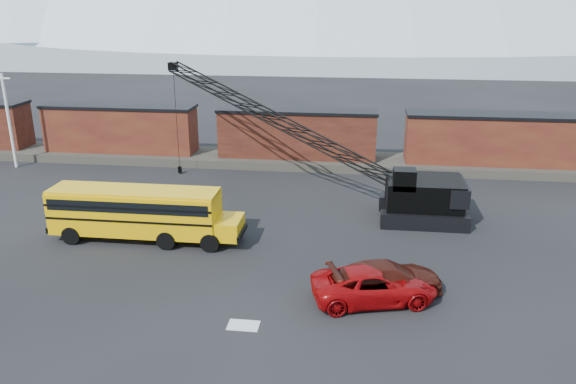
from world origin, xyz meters
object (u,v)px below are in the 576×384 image
at_px(red_pickup, 374,285).
at_px(crawler_crane, 278,121).
at_px(school_bus, 141,212).
at_px(maroon_suv, 386,278).

relative_size(red_pickup, crawler_crane, 0.27).
xyz_separation_m(school_bus, red_pickup, (13.67, -5.52, -0.96)).
height_order(school_bus, maroon_suv, school_bus).
xyz_separation_m(maroon_suv, crawler_crane, (-7.37, 14.18, 4.69)).
height_order(red_pickup, maroon_suv, red_pickup).
relative_size(school_bus, crawler_crane, 0.52).
distance_m(school_bus, crawler_crane, 12.24).
distance_m(maroon_suv, crawler_crane, 16.66).
distance_m(red_pickup, crawler_crane, 17.05).
bearing_deg(school_bus, crawler_crane, 53.78).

